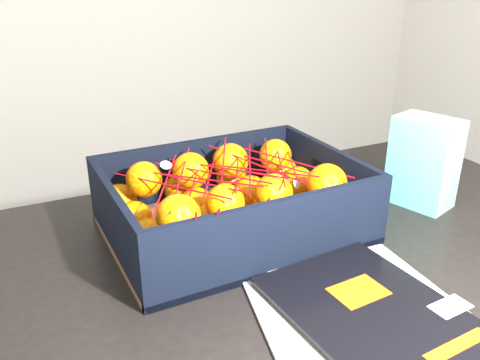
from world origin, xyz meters
name	(u,v)px	position (x,y,z in m)	size (l,w,h in m)	color
table	(303,306)	(0.04, 0.17, 0.65)	(1.23, 0.84, 0.75)	black
magazine_stack	(366,315)	(0.02, 0.00, 0.76)	(0.31, 0.32, 0.02)	silver
produce_crate	(232,211)	(-0.02, 0.30, 0.79)	(0.42, 0.32, 0.13)	olive
clementine_heap	(233,198)	(-0.02, 0.30, 0.81)	(0.40, 0.30, 0.12)	orange
mesh_net	(231,173)	(-0.03, 0.30, 0.86)	(0.35, 0.28, 0.09)	red
retail_carton	(423,162)	(0.36, 0.24, 0.84)	(0.08, 0.12, 0.18)	silver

